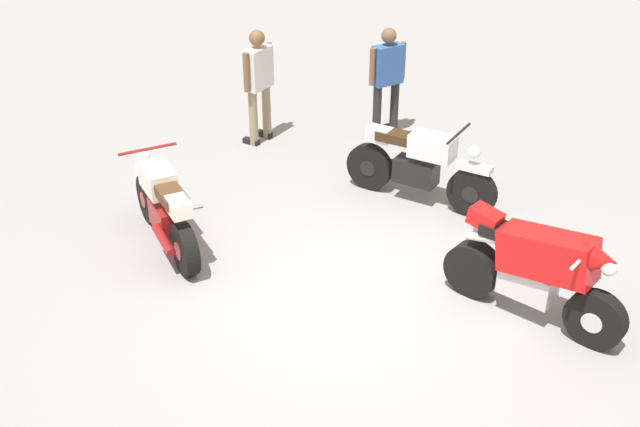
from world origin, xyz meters
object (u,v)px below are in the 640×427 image
motorcycle_silver_cruiser (419,165)px  person_in_blue_shirt (387,76)px  motorcycle_red_sportbike (536,269)px  motorcycle_cream_vintage (165,209)px  person_in_white_shirt (258,79)px

motorcycle_silver_cruiser → person_in_blue_shirt: 2.24m
motorcycle_red_sportbike → person_in_blue_shirt: person_in_blue_shirt is taller
motorcycle_silver_cruiser → motorcycle_red_sportbike: motorcycle_red_sportbike is taller
person_in_blue_shirt → motorcycle_red_sportbike: bearing=161.0°
person_in_blue_shirt → motorcycle_silver_cruiser: bearing=154.4°
motorcycle_cream_vintage → motorcycle_red_sportbike: bearing=-137.4°
motorcycle_red_sportbike → person_in_white_shirt: size_ratio=1.08×
motorcycle_silver_cruiser → motorcycle_red_sportbike: 2.68m
motorcycle_cream_vintage → person_in_white_shirt: size_ratio=0.88×
person_in_white_shirt → person_in_blue_shirt: bearing=-140.8°
motorcycle_silver_cruiser → person_in_blue_shirt: size_ratio=1.21×
motorcycle_silver_cruiser → person_in_white_shirt: 2.96m
person_in_white_shirt → motorcycle_cream_vintage: bearing=105.7°
motorcycle_cream_vintage → person_in_blue_shirt: 4.36m
motorcycle_cream_vintage → person_in_blue_shirt: bearing=-68.1°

